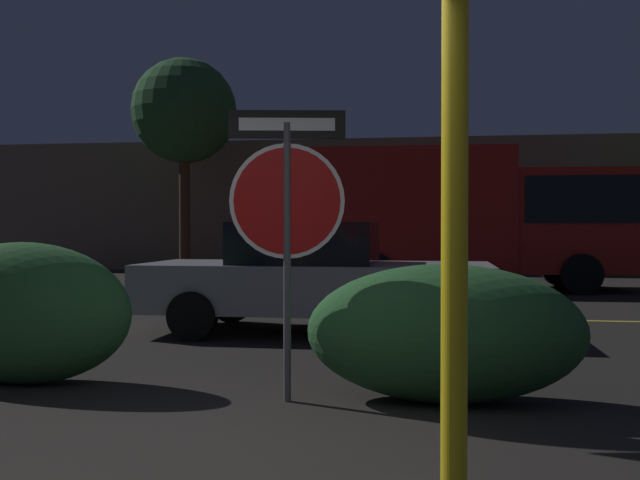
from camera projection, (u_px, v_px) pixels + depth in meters
The scene contains 9 objects.
road_center_stripe at pixel (348, 316), 10.99m from camera, with size 37.84×0.12×0.01m, color gold.
stop_sign at pixel (287, 199), 5.57m from camera, with size 0.91×0.18×2.28m.
yellow_pole_right at pixel (455, 167), 3.57m from camera, with size 0.13×0.13×3.34m, color yellow.
hedge_bush_1 at pixel (22, 313), 6.22m from camera, with size 1.99×0.84×1.24m, color #2D6633.
hedge_bush_2 at pixel (445, 333), 5.56m from camera, with size 2.18×0.98×1.08m, color #285B2D.
passing_car_2 at pixel (314, 278), 9.27m from camera, with size 4.60×1.96×1.44m.
delivery_truck at pixel (475, 214), 16.02m from camera, with size 7.12×2.62×3.12m.
tree_1 at pixel (184, 112), 20.97m from camera, with size 3.08×3.08×6.37m.
building_backdrop at pixel (382, 207), 24.74m from camera, with size 27.52×4.99×4.20m, color #6B5B4C.
Camera 1 is at (1.16, -3.51, 1.36)m, focal length 40.00 mm.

